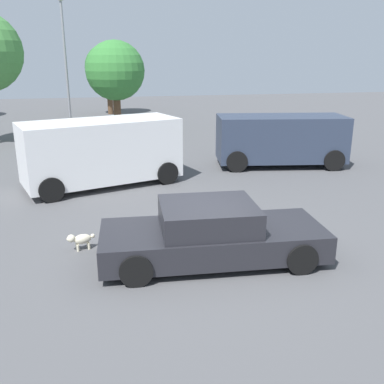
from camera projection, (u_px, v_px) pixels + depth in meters
The scene contains 8 objects.
ground_plane at pixel (205, 256), 9.36m from camera, with size 80.00×80.00×0.00m, color #515154.
sedan_foreground at pixel (211, 234), 9.02m from camera, with size 4.77×2.19×1.26m.
dog at pixel (80, 239), 9.59m from camera, with size 0.61×0.30×0.40m.
van_white at pixel (102, 151), 14.21m from camera, with size 5.41×3.41×2.18m.
suv_dark at pixel (281, 139), 16.86m from camera, with size 5.15×2.78×1.97m.
light_post_near at pixel (64, 41), 24.34m from camera, with size 0.44×0.44×7.52m.
tree_back_left at pixel (108, 68), 31.70m from camera, with size 3.40×3.40×5.11m.
tree_far_right at pixel (115, 71), 24.03m from camera, with size 3.30×3.30×5.07m.
Camera 1 is at (-2.12, -8.25, 4.13)m, focal length 40.25 mm.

